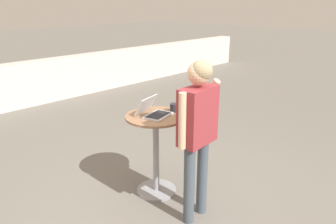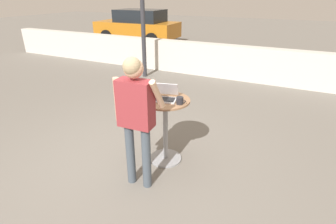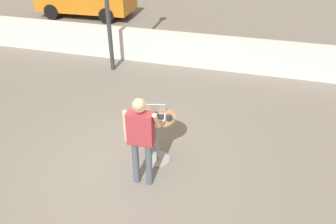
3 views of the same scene
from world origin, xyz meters
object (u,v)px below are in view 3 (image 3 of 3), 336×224
(standing_person, at_px, (141,132))
(coffee_mug, at_px, (169,118))
(cafe_table, at_px, (157,133))
(laptop, at_px, (156,114))

(standing_person, bearing_deg, coffee_mug, 62.81)
(standing_person, bearing_deg, cafe_table, 84.74)
(cafe_table, distance_m, laptop, 0.40)
(cafe_table, height_order, standing_person, standing_person)
(cafe_table, bearing_deg, laptop, 132.41)
(laptop, height_order, standing_person, standing_person)
(cafe_table, relative_size, laptop, 2.46)
(laptop, bearing_deg, standing_person, -93.95)
(cafe_table, bearing_deg, coffee_mug, -13.67)
(coffee_mug, relative_size, standing_person, 0.08)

